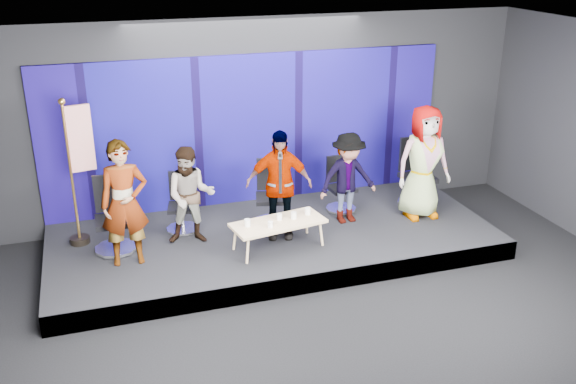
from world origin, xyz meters
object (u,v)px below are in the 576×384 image
panelist_c (279,185)px  mug_c (279,217)px  chair_e (416,183)px  chair_c (271,203)px  flag_stand (79,168)px  chair_d (340,193)px  panelist_e (423,162)px  mug_d (294,215)px  chair_a (114,227)px  coffee_table (278,224)px  chair_b (182,212)px  panelist_a (124,203)px  panelist_b (191,196)px  panelist_d (348,178)px  mug_e (308,211)px  mug_a (247,223)px  mug_b (270,224)px

panelist_c → mug_c: (-0.10, -0.33, -0.39)m
chair_e → mug_c: 2.90m
chair_c → flag_stand: 3.04m
chair_d → panelist_e: (1.19, -0.65, 0.64)m
mug_d → chair_a: bearing=165.6°
coffee_table → chair_b: bearing=139.1°
chair_e → mug_d: chair_e is taller
panelist_a → chair_b: 1.40m
panelist_e → panelist_b: bearing=178.1°
chair_a → panelist_b: size_ratio=0.74×
panelist_d → panelist_b: bearing=175.9°
panelist_a → panelist_b: size_ratio=1.20×
panelist_c → mug_d: 0.54m
panelist_c → chair_a: bearing=-172.6°
panelist_d → mug_c: bearing=-162.1°
chair_c → mug_e: 0.87m
panelist_d → mug_c: panelist_d is taller
chair_b → mug_a: chair_b is taller
panelist_e → flag_stand: size_ratio=0.84×
chair_b → mug_e: bearing=-16.6°
chair_a → mug_d: size_ratio=10.99×
mug_e → mug_c: bearing=-173.3°
chair_c → coffee_table: bearing=-84.9°
chair_c → mug_d: 0.88m
panelist_d → coffee_table: 1.53m
chair_b → panelist_a: bearing=-124.5°
panelist_c → chair_e: panelist_c is taller
mug_e → panelist_b: bearing=164.1°
panelist_d → mug_b: (-1.53, -0.75, -0.28)m
mug_a → mug_b: size_ratio=1.17×
mug_d → coffee_table: bearing=-171.2°
chair_a → mug_c: bearing=-14.5°
panelist_b → coffee_table: 1.39m
panelist_b → mug_c: panelist_b is taller
mug_a → panelist_b: bearing=139.0°
coffee_table → mug_d: bearing=8.8°
panelist_d → panelist_e: 1.29m
panelist_a → flag_stand: size_ratio=0.81×
panelist_c → coffee_table: size_ratio=1.17×
chair_c → panelist_d: size_ratio=0.70×
chair_b → chair_d: 2.72m
chair_d → panelist_d: panelist_d is taller
panelist_b → mug_e: 1.80m
mug_d → mug_b: bearing=-155.3°
panelist_a → chair_b: bearing=44.0°
panelist_a → mug_a: size_ratio=16.87×
chair_c → mug_b: bearing=-92.2°
panelist_a → chair_c: panelist_a is taller
chair_b → chair_e: chair_e is taller
panelist_b → chair_d: panelist_b is taller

